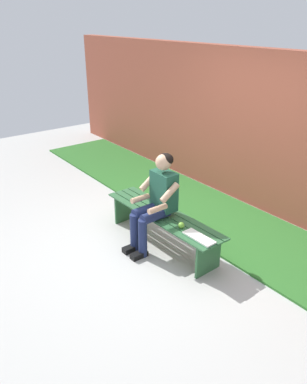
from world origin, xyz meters
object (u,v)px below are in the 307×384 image
at_px(person_seated, 156,199).
at_px(apple, 181,225).
at_px(book_open, 199,238).
at_px(bench_near, 163,220).

relative_size(person_seated, apple, 16.68).
bearing_deg(book_open, person_seated, 2.59).
height_order(person_seated, book_open, person_seated).
bearing_deg(bench_near, apple, 173.01).
bearing_deg(person_seated, bench_near, -94.77).
height_order(apple, book_open, apple).
bearing_deg(book_open, bench_near, -5.30).
distance_m(person_seated, book_open, 0.77).
relative_size(bench_near, book_open, 4.54).
xyz_separation_m(bench_near, person_seated, (0.01, 0.10, 0.34)).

